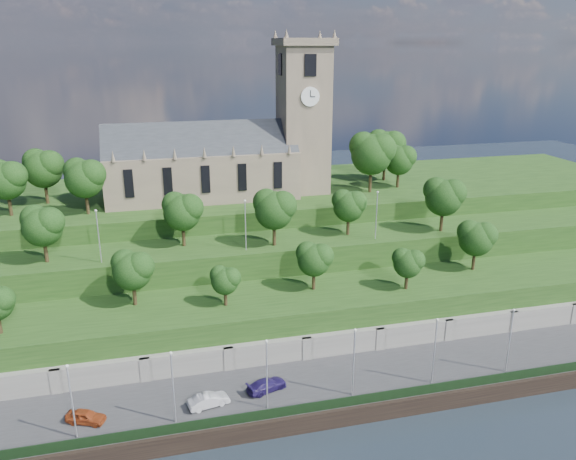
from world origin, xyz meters
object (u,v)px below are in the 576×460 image
object	(u,v)px
church	(229,153)
car_left	(86,417)
car_right	(267,385)
car_middle	(209,400)

from	to	relation	value
church	car_left	bearing A→B (deg)	-118.12
church	car_right	distance (m)	44.88
car_right	church	bearing A→B (deg)	-22.53
car_left	car_right	size ratio (longest dim) A/B	0.87
car_left	car_middle	size ratio (longest dim) A/B	0.92
car_left	car_right	world-z (taller)	car_left
church	car_middle	distance (m)	46.93
church	car_middle	bearing A→B (deg)	-102.26
car_right	car_middle	bearing A→B (deg)	81.86
church	car_right	world-z (taller)	church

